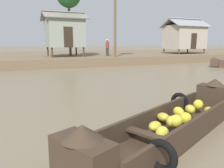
% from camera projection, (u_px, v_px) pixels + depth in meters
% --- Properties ---
extents(ground_plane, '(300.00, 300.00, 0.00)m').
position_uv_depth(ground_plane, '(94.00, 92.00, 9.25)').
color(ground_plane, '#7A6B51').
extents(riverbank_strip, '(160.00, 20.00, 0.75)m').
position_uv_depth(riverbank_strip, '(42.00, 57.00, 26.36)').
color(riverbank_strip, '#756047').
rests_on(riverbank_strip, ground).
extents(banana_boat, '(5.43, 3.07, 0.98)m').
position_uv_depth(banana_boat, '(174.00, 122.00, 4.82)').
color(banana_boat, '#3D2D21').
rests_on(banana_boat, ground).
extents(stilt_house_mid_right, '(3.97, 3.61, 4.16)m').
position_uv_depth(stilt_house_mid_right, '(64.00, 32.00, 20.94)').
color(stilt_house_mid_right, '#4C3826').
rests_on(stilt_house_mid_right, riverbank_strip).
extents(stilt_house_right, '(4.90, 3.69, 4.20)m').
position_uv_depth(stilt_house_right, '(184.00, 37.00, 26.98)').
color(stilt_house_right, '#4C3826').
rests_on(stilt_house_right, riverbank_strip).
extents(vendor_person, '(0.44, 0.44, 1.66)m').
position_uv_depth(vendor_person, '(107.00, 46.00, 21.93)').
color(vendor_person, '#332D28').
rests_on(vendor_person, riverbank_strip).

